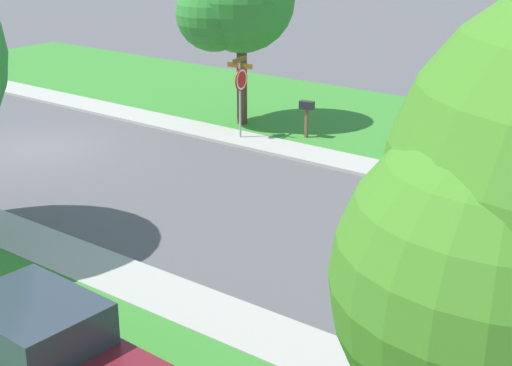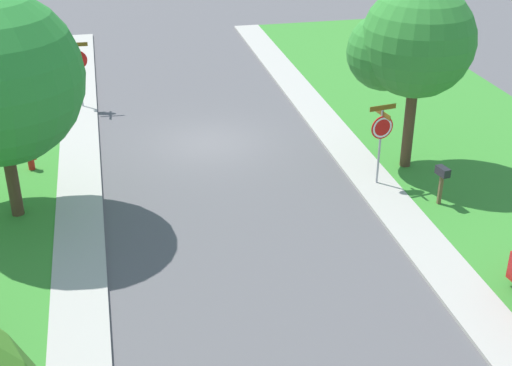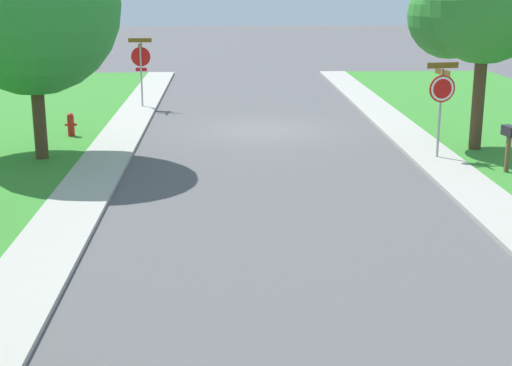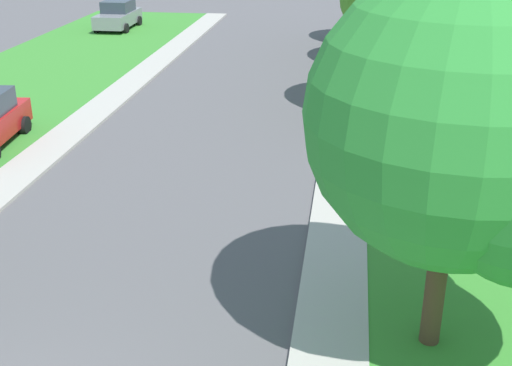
# 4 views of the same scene
# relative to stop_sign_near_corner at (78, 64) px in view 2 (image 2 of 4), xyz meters

# --- Properties ---
(ground_plane) EXTENTS (120.00, 120.00, 0.00)m
(ground_plane) POSITION_rel_stop_sign_near_corner_xyz_m (-4.56, 4.68, -1.88)
(ground_plane) COLOR #565456
(sidewalk_west) EXTENTS (1.40, 56.00, 0.10)m
(sidewalk_west) POSITION_rel_stop_sign_near_corner_xyz_m (-9.26, 16.68, -1.83)
(sidewalk_west) COLOR #ADA89E
(sidewalk_west) RESTS_ON ground
(stop_sign_near_corner) EXTENTS (0.92, 0.92, 2.77)m
(stop_sign_near_corner) POSITION_rel_stop_sign_near_corner_xyz_m (0.00, 0.00, 0.00)
(stop_sign_near_corner) COLOR #9E9EA3
(stop_sign_near_corner) RESTS_ON ground
(stop_sign_far_corner) EXTENTS (0.91, 0.91, 2.77)m
(stop_sign_far_corner) POSITION_rel_stop_sign_near_corner_xyz_m (-9.31, 9.26, 0.01)
(stop_sign_far_corner) COLOR #9E9EA3
(stop_sign_far_corner) RESTS_ON ground
(tree_corner_large) EXTENTS (3.90, 3.63, 6.24)m
(tree_corner_large) POSITION_rel_stop_sign_near_corner_xyz_m (-10.53, 8.04, 2.41)
(tree_corner_large) COLOR #4C3823
(tree_corner_large) RESTS_ON ground
(fire_hydrant) EXTENTS (0.38, 0.22, 0.83)m
(fire_hydrant) POSITION_rel_stop_sign_near_corner_xyz_m (1.71, 5.73, -1.44)
(fire_hydrant) COLOR red
(fire_hydrant) RESTS_ON ground
(mailbox) EXTENTS (0.32, 0.52, 1.31)m
(mailbox) POSITION_rel_stop_sign_near_corner_xyz_m (-10.66, 10.96, -0.87)
(mailbox) COLOR brown
(mailbox) RESTS_ON ground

